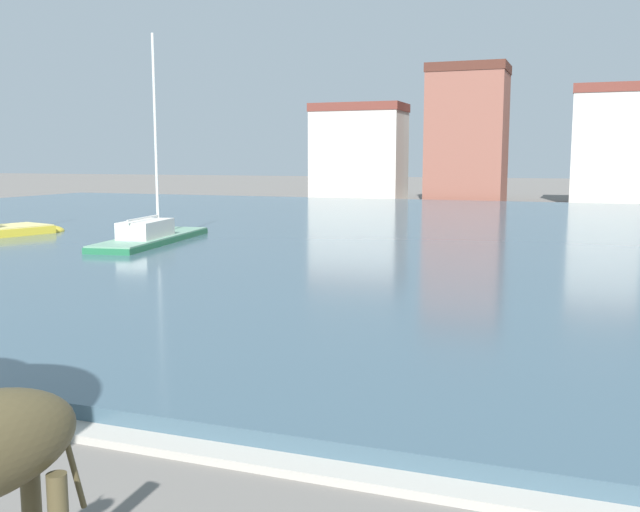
% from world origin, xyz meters
% --- Properties ---
extents(harbor_water, '(89.82, 54.31, 0.36)m').
position_xyz_m(harbor_water, '(0.00, 36.20, 0.18)').
color(harbor_water, '#3D5666').
rests_on(harbor_water, ground).
extents(quay_edge_coping, '(89.82, 0.50, 0.12)m').
position_xyz_m(quay_edge_coping, '(0.00, 8.80, 0.06)').
color(quay_edge_coping, '#ADA89E').
rests_on(quay_edge_coping, ground).
extents(sailboat_green, '(3.32, 9.76, 9.30)m').
position_xyz_m(sailboat_green, '(-12.11, 27.76, 0.48)').
color(sailboat_green, '#236B42').
rests_on(sailboat_green, ground).
extents(townhouse_tall_gabled, '(8.89, 5.11, 9.20)m').
position_xyz_m(townhouse_tall_gabled, '(-15.47, 68.15, 4.61)').
color(townhouse_tall_gabled, beige).
rests_on(townhouse_tall_gabled, ground).
extents(townhouse_narrow_midrow, '(6.96, 5.44, 12.25)m').
position_xyz_m(townhouse_narrow_midrow, '(-4.82, 66.69, 6.14)').
color(townhouse_narrow_midrow, '#8E5142').
rests_on(townhouse_narrow_midrow, ground).
extents(townhouse_end_terrace, '(5.97, 6.69, 10.17)m').
position_xyz_m(townhouse_end_terrace, '(7.08, 68.38, 5.10)').
color(townhouse_end_terrace, beige).
rests_on(townhouse_end_terrace, ground).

